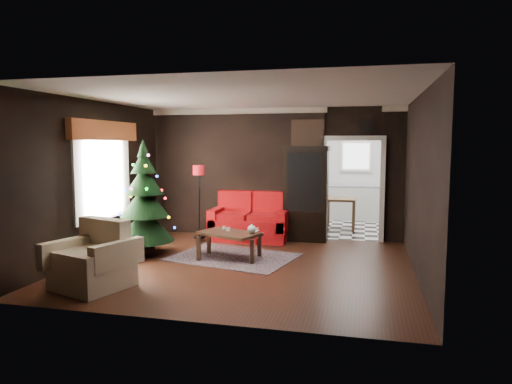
% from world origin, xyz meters
% --- Properties ---
extents(floor, '(5.50, 5.50, 0.00)m').
position_xyz_m(floor, '(0.00, 0.00, 0.00)').
color(floor, black).
rests_on(floor, ground).
extents(ceiling, '(5.50, 5.50, 0.00)m').
position_xyz_m(ceiling, '(0.00, 0.00, 2.80)').
color(ceiling, white).
rests_on(ceiling, ground).
extents(wall_back, '(5.50, 0.00, 5.50)m').
position_xyz_m(wall_back, '(0.00, 2.50, 1.40)').
color(wall_back, black).
rests_on(wall_back, ground).
extents(wall_front, '(5.50, 0.00, 5.50)m').
position_xyz_m(wall_front, '(0.00, -2.50, 1.40)').
color(wall_front, black).
rests_on(wall_front, ground).
extents(wall_left, '(0.00, 5.50, 5.50)m').
position_xyz_m(wall_left, '(-2.75, 0.00, 1.40)').
color(wall_left, black).
rests_on(wall_left, ground).
extents(wall_right, '(0.00, 5.50, 5.50)m').
position_xyz_m(wall_right, '(2.75, 0.00, 1.40)').
color(wall_right, black).
rests_on(wall_right, ground).
extents(doorway, '(1.10, 0.10, 2.10)m').
position_xyz_m(doorway, '(1.70, 2.50, 1.05)').
color(doorway, white).
rests_on(doorway, ground).
extents(left_window, '(0.05, 1.60, 1.40)m').
position_xyz_m(left_window, '(-2.71, 0.20, 1.45)').
color(left_window, white).
rests_on(left_window, wall_left).
extents(valance, '(0.12, 2.10, 0.35)m').
position_xyz_m(valance, '(-2.63, 0.20, 2.27)').
color(valance, '#994825').
rests_on(valance, wall_left).
extents(kitchen_floor, '(3.00, 3.00, 0.00)m').
position_xyz_m(kitchen_floor, '(1.70, 4.00, 0.00)').
color(kitchen_floor, white).
rests_on(kitchen_floor, ground).
extents(kitchen_window, '(0.70, 0.06, 0.70)m').
position_xyz_m(kitchen_window, '(1.70, 5.45, 1.70)').
color(kitchen_window, white).
rests_on(kitchen_window, ground).
extents(rug, '(2.40, 1.97, 0.01)m').
position_xyz_m(rug, '(-0.33, 0.50, 0.01)').
color(rug, '#4D2E46').
rests_on(rug, ground).
extents(loveseat, '(1.70, 0.90, 1.00)m').
position_xyz_m(loveseat, '(-0.40, 2.05, 0.50)').
color(loveseat, maroon).
rests_on(loveseat, ground).
extents(curio_cabinet, '(0.90, 0.45, 1.90)m').
position_xyz_m(curio_cabinet, '(0.75, 2.27, 0.95)').
color(curio_cabinet, black).
rests_on(curio_cabinet, ground).
extents(floor_lamp, '(0.33, 0.33, 1.52)m').
position_xyz_m(floor_lamp, '(-1.41, 1.69, 0.83)').
color(floor_lamp, black).
rests_on(floor_lamp, ground).
extents(christmas_tree, '(1.38, 1.38, 2.01)m').
position_xyz_m(christmas_tree, '(-1.95, 0.32, 1.05)').
color(christmas_tree, black).
rests_on(christmas_tree, ground).
extents(armchair, '(1.18, 1.18, 0.95)m').
position_xyz_m(armchair, '(-1.77, -1.64, 0.46)').
color(armchair, '#B3AB8D').
rests_on(armchair, ground).
extents(coffee_table, '(1.21, 0.99, 0.47)m').
position_xyz_m(coffee_table, '(-0.36, 0.39, 0.25)').
color(coffee_table, black).
rests_on(coffee_table, rug).
extents(teapot, '(0.21, 0.21, 0.16)m').
position_xyz_m(teapot, '(0.05, 0.36, 0.56)').
color(teapot, white).
rests_on(teapot, coffee_table).
extents(cup_a, '(0.10, 0.10, 0.06)m').
position_xyz_m(cup_a, '(-0.41, 0.48, 0.51)').
color(cup_a, silver).
rests_on(cup_a, coffee_table).
extents(cup_b, '(0.06, 0.06, 0.05)m').
position_xyz_m(cup_b, '(-0.54, 0.64, 0.51)').
color(cup_b, white).
rests_on(cup_b, coffee_table).
extents(book, '(0.14, 0.03, 0.20)m').
position_xyz_m(book, '(-0.03, 0.55, 0.58)').
color(book, tan).
rests_on(book, coffee_table).
extents(wall_clock, '(0.32, 0.32, 0.06)m').
position_xyz_m(wall_clock, '(1.95, 2.45, 2.38)').
color(wall_clock, white).
rests_on(wall_clock, wall_back).
extents(painting, '(0.62, 0.05, 0.52)m').
position_xyz_m(painting, '(0.75, 2.46, 2.25)').
color(painting, '#B27243').
rests_on(painting, wall_back).
extents(kitchen_counter, '(1.80, 0.60, 0.90)m').
position_xyz_m(kitchen_counter, '(1.70, 5.20, 0.45)').
color(kitchen_counter, silver).
rests_on(kitchen_counter, ground).
extents(kitchen_table, '(0.70, 0.70, 0.75)m').
position_xyz_m(kitchen_table, '(1.40, 3.70, 0.38)').
color(kitchen_table, brown).
rests_on(kitchen_table, ground).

